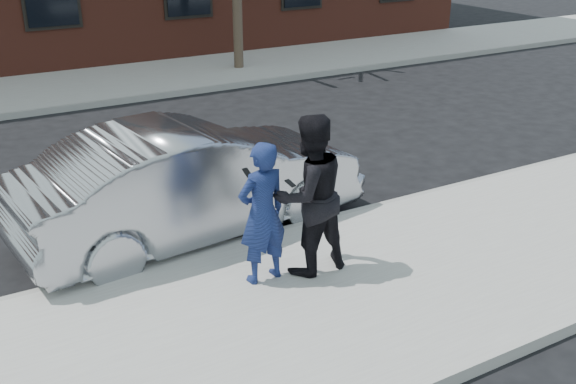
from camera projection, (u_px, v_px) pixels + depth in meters
ground at (307, 301)px, 7.83m from camera, size 100.00×100.00×0.00m
near_sidewalk at (319, 305)px, 7.60m from camera, size 50.00×3.50×0.15m
near_curb at (247, 242)px, 9.03m from camera, size 50.00×0.10×0.15m
far_sidewalk at (72, 88)px, 16.78m from camera, size 50.00×3.50×0.15m
far_curb at (92, 105)px, 15.34m from camera, size 50.00×0.10×0.15m
silver_sedan at (192, 180)px, 9.15m from camera, size 5.00×2.21×1.59m
man_hoodie at (262, 213)px, 7.67m from camera, size 0.66×0.52×1.71m
man_peacoat at (309, 195)px, 7.84m from camera, size 0.99×0.79×1.95m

